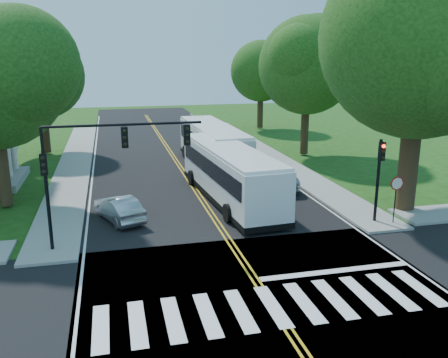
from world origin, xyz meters
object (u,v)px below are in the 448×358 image
object	(u,v)px
bus_follow	(213,145)
dark_sedan	(256,162)
bus_lead	(230,173)
signal_nw	(99,156)
signal_ne	(379,170)
suv	(276,176)
hatchback	(119,208)

from	to	relation	value
bus_follow	dark_sedan	bearing A→B (deg)	153.36
bus_lead	dark_sedan	world-z (taller)	bus_lead
signal_nw	signal_ne	world-z (taller)	signal_nw
bus_lead	bus_follow	xyz separation A→B (m)	(0.82, 8.74, 0.06)
signal_ne	suv	distance (m)	8.85
signal_ne	suv	bearing A→B (deg)	108.60
signal_ne	bus_lead	distance (m)	8.93
bus_lead	bus_follow	distance (m)	8.78
bus_lead	hatchback	distance (m)	7.22
bus_lead	bus_follow	bearing A→B (deg)	-99.66
signal_nw	bus_follow	world-z (taller)	signal_nw
signal_ne	bus_lead	bearing A→B (deg)	137.51
hatchback	signal_ne	bearing A→B (deg)	143.66
signal_nw	bus_follow	distance (m)	17.12
bus_follow	dark_sedan	size ratio (longest dim) A/B	3.35
signal_ne	bus_follow	distance (m)	15.82
bus_lead	suv	xyz separation A→B (m)	(3.79, 2.15, -1.00)
bus_follow	hatchback	xyz separation A→B (m)	(-7.59, -11.00, -1.12)
bus_follow	dark_sedan	world-z (taller)	bus_follow
bus_follow	suv	xyz separation A→B (m)	(2.97, -6.59, -1.06)
bus_follow	dark_sedan	distance (m)	3.68
dark_sedan	signal_ne	bearing A→B (deg)	88.24
bus_lead	suv	distance (m)	4.47
signal_ne	hatchback	bearing A→B (deg)	164.41
signal_nw	suv	bearing A→B (deg)	35.68
signal_ne	dark_sedan	size ratio (longest dim) A/B	1.12
bus_follow	suv	bearing A→B (deg)	112.64
signal_ne	bus_follow	xyz separation A→B (m)	(-5.70, 14.71, -1.16)
bus_lead	dark_sedan	size ratio (longest dim) A/B	3.27
suv	dark_sedan	bearing A→B (deg)	-81.42
hatchback	suv	size ratio (longest dim) A/B	0.77
bus_lead	suv	world-z (taller)	bus_lead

